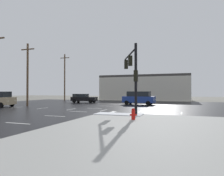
% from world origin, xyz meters
% --- Properties ---
extents(ground_plane, '(120.00, 120.00, 0.00)m').
position_xyz_m(ground_plane, '(0.00, 0.00, 0.00)').
color(ground_plane, slate).
extents(road_asphalt, '(44.00, 44.00, 0.02)m').
position_xyz_m(road_asphalt, '(0.00, 0.00, 0.01)').
color(road_asphalt, black).
rests_on(road_asphalt, ground_plane).
extents(snow_strip_curbside, '(4.00, 1.60, 0.06)m').
position_xyz_m(snow_strip_curbside, '(5.00, -4.00, 0.17)').
color(snow_strip_curbside, white).
rests_on(snow_strip_curbside, sidewalk_corner).
extents(lane_markings, '(36.15, 36.15, 0.01)m').
position_xyz_m(lane_markings, '(1.20, -1.38, 0.02)').
color(lane_markings, silver).
rests_on(lane_markings, road_asphalt).
extents(traffic_signal_mast, '(2.58, 5.52, 5.83)m').
position_xyz_m(traffic_signal_mast, '(5.93, -3.00, 4.08)').
color(traffic_signal_mast, black).
rests_on(traffic_signal_mast, sidewalk_corner).
extents(fire_hydrant, '(0.48, 0.26, 0.79)m').
position_xyz_m(fire_hydrant, '(6.90, -6.62, 0.54)').
color(fire_hydrant, red).
rests_on(fire_hydrant, sidewalk_corner).
extents(strip_building_background, '(19.94, 8.00, 5.71)m').
position_xyz_m(strip_building_background, '(1.64, 26.88, 2.86)').
color(strip_building_background, beige).
rests_on(strip_building_background, ground_plane).
extents(sedan_black, '(4.65, 2.33, 1.58)m').
position_xyz_m(sedan_black, '(-6.76, 12.06, 0.85)').
color(sedan_black, black).
rests_on(sedan_black, road_asphalt).
extents(suv_blue, '(4.91, 2.37, 2.03)m').
position_xyz_m(suv_blue, '(3.72, 10.18, 1.09)').
color(suv_blue, navy).
rests_on(suv_blue, road_asphalt).
extents(utility_pole_far, '(2.20, 0.28, 8.81)m').
position_xyz_m(utility_pole_far, '(-10.56, 2.49, 4.62)').
color(utility_pole_far, brown).
rests_on(utility_pole_far, ground_plane).
extents(utility_pole_distant, '(2.20, 0.28, 10.23)m').
position_xyz_m(utility_pole_distant, '(-14.60, 18.23, 5.33)').
color(utility_pole_distant, brown).
rests_on(utility_pole_distant, ground_plane).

